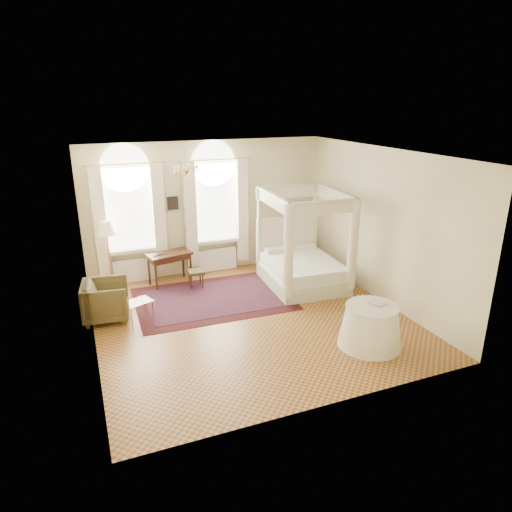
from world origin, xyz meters
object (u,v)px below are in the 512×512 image
(stool, at_px, (196,273))
(side_table, at_px, (371,326))
(armchair, at_px, (106,300))
(coffee_table, at_px, (138,303))
(nightstand, at_px, (300,250))
(floor_lamp, at_px, (106,232))
(canopy_bed, at_px, (303,265))
(writing_desk, at_px, (169,257))

(stool, bearing_deg, side_table, -59.85)
(armchair, height_order, coffee_table, armchair)
(nightstand, distance_m, floor_lamp, 5.07)
(stool, relative_size, coffee_table, 0.63)
(nightstand, relative_size, stool, 1.60)
(canopy_bed, bearing_deg, nightstand, 65.01)
(stool, height_order, floor_lamp, floor_lamp)
(nightstand, xyz_separation_m, coffee_table, (-4.60, -1.86, 0.01))
(writing_desk, distance_m, side_table, 5.06)
(stool, distance_m, coffee_table, 1.92)
(canopy_bed, xyz_separation_m, coffee_table, (-3.90, -0.35, -0.17))
(coffee_table, bearing_deg, writing_desk, 58.51)
(canopy_bed, height_order, stool, canopy_bed)
(canopy_bed, distance_m, coffee_table, 3.92)
(nightstand, height_order, armchair, armchair)
(nightstand, xyz_separation_m, writing_desk, (-3.60, -0.23, 0.33))
(armchair, bearing_deg, writing_desk, -41.30)
(writing_desk, bearing_deg, armchair, -138.70)
(canopy_bed, distance_m, nightstand, 1.67)
(canopy_bed, height_order, armchair, canopy_bed)
(canopy_bed, distance_m, side_table, 2.99)
(writing_desk, distance_m, armchair, 2.13)
(canopy_bed, distance_m, writing_desk, 3.18)
(armchair, xyz_separation_m, coffee_table, (0.59, -0.24, -0.06))
(nightstand, bearing_deg, coffee_table, -158.05)
(armchair, height_order, side_table, armchair)
(floor_lamp, bearing_deg, writing_desk, -6.89)
(canopy_bed, xyz_separation_m, side_table, (-0.18, -2.98, -0.13))
(writing_desk, bearing_deg, coffee_table, -121.49)
(armchair, distance_m, side_table, 5.18)
(nightstand, xyz_separation_m, floor_lamp, (-4.95, -0.06, 1.07))
(nightstand, relative_size, writing_desk, 0.59)
(writing_desk, distance_m, stool, 0.75)
(canopy_bed, relative_size, armchair, 2.54)
(coffee_table, relative_size, side_table, 0.58)
(coffee_table, xyz_separation_m, side_table, (3.72, -2.63, 0.04))
(coffee_table, relative_size, floor_lamp, 0.40)
(writing_desk, distance_m, floor_lamp, 1.55)
(stool, height_order, armchair, armchair)
(side_table, bearing_deg, writing_desk, 122.59)
(floor_lamp, bearing_deg, canopy_bed, -18.70)
(stool, height_order, side_table, side_table)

